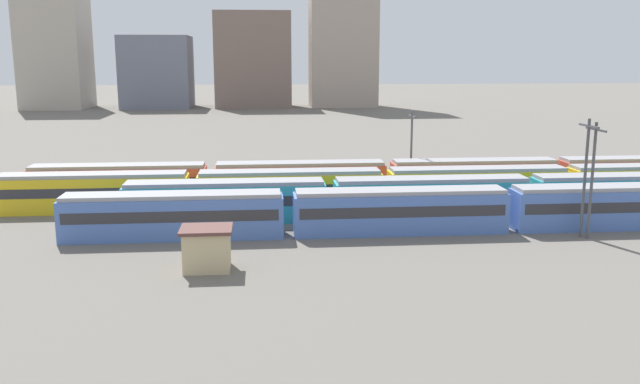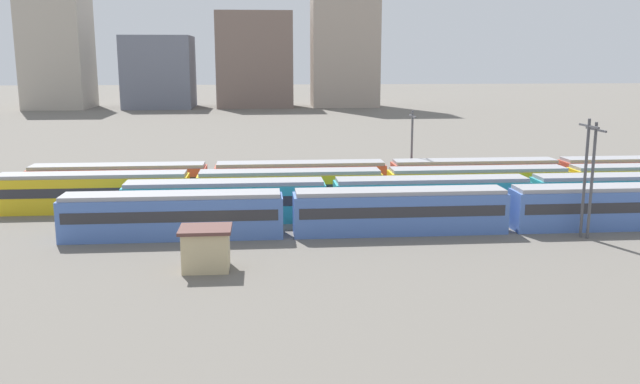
{
  "view_description": "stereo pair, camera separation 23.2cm",
  "coord_description": "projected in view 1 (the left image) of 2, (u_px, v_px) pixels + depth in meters",
  "views": [
    {
      "loc": [
        5.93,
        -54.28,
        14.68
      ],
      "look_at": [
        11.56,
        7.8,
        2.04
      ],
      "focal_mm": 37.6,
      "sensor_mm": 36.0,
      "label": 1
    },
    {
      "loc": [
        6.16,
        -54.3,
        14.68
      ],
      "look_at": [
        11.56,
        7.8,
        2.04
      ],
      "focal_mm": 37.6,
      "sensor_mm": 36.0,
      "label": 2
    }
  ],
  "objects": [
    {
      "name": "train_track_3",
      "position": [
        474.0,
        176.0,
        72.79
      ],
      "size": [
        93.6,
        3.06,
        3.75
      ],
      "color": "#BC4C38",
      "rests_on": "ground_plane"
    },
    {
      "name": "distant_building_0",
      "position": [
        54.0,
        39.0,
        189.39
      ],
      "size": [
        16.99,
        18.76,
        38.91
      ],
      "primitive_type": "cube",
      "color": "#B2A899",
      "rests_on": "ground_plane"
    },
    {
      "name": "train_track_1",
      "position": [
        431.0,
        197.0,
        61.99
      ],
      "size": [
        55.8,
        3.06,
        3.75
      ],
      "color": "teal",
      "rests_on": "ground_plane"
    },
    {
      "name": "distant_building_3",
      "position": [
        343.0,
        21.0,
        195.64
      ],
      "size": [
        19.45,
        13.32,
        49.43
      ],
      "primitive_type": "cube",
      "color": "#A89989",
      "rests_on": "ground_plane"
    },
    {
      "name": "catenary_pole_0",
      "position": [
        592.0,
        174.0,
        54.14
      ],
      "size": [
        0.24,
        3.2,
        9.56
      ],
      "color": "#4C4C51",
      "rests_on": "ground_plane"
    },
    {
      "name": "catenary_pole_2",
      "position": [
        585.0,
        172.0,
        54.45
      ],
      "size": [
        0.24,
        3.2,
        9.81
      ],
      "color": "#4C4C51",
      "rests_on": "ground_plane"
    },
    {
      "name": "signal_hut",
      "position": [
        207.0,
        248.0,
        46.7
      ],
      "size": [
        3.6,
        3.0,
        3.04
      ],
      "color": "#C6B284",
      "rests_on": "ground_plane"
    },
    {
      "name": "distant_building_2",
      "position": [
        253.0,
        60.0,
        195.49
      ],
      "size": [
        21.81,
        15.76,
        27.34
      ],
      "primitive_type": "cube",
      "color": "#7A665B",
      "rests_on": "ground_plane"
    },
    {
      "name": "distant_building_1",
      "position": [
        157.0,
        72.0,
        193.73
      ],
      "size": [
        19.3,
        19.07,
        20.49
      ],
      "primitive_type": "cube",
      "color": "slate",
      "rests_on": "ground_plane"
    },
    {
      "name": "train_track_2",
      "position": [
        477.0,
        185.0,
        67.6
      ],
      "size": [
        93.6,
        3.06,
        3.75
      ],
      "color": "yellow",
      "rests_on": "ground_plane"
    },
    {
      "name": "catenary_pole_1",
      "position": [
        411.0,
        146.0,
        74.39
      ],
      "size": [
        0.24,
        3.2,
        8.82
      ],
      "color": "#4C4C51",
      "rests_on": "ground_plane"
    },
    {
      "name": "ground_plane",
      "position": [
        198.0,
        215.0,
        62.99
      ],
      "size": [
        600.0,
        600.0,
        0.0
      ],
      "primitive_type": "plane",
      "color": "#666059"
    }
  ]
}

